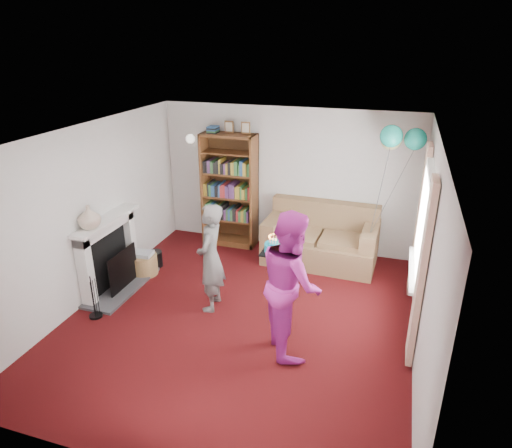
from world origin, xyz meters
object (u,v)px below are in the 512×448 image
(sofa, at_px, (321,241))
(person_striped, at_px, (211,258))
(birthday_cake, at_px, (276,248))
(bookcase, at_px, (230,191))
(person_magenta, at_px, (291,283))

(sofa, bearing_deg, person_striped, -119.78)
(birthday_cake, bearing_deg, person_striped, 166.54)
(bookcase, height_order, person_striped, bookcase)
(bookcase, height_order, sofa, bookcase)
(person_striped, relative_size, birthday_cake, 4.57)
(sofa, bearing_deg, birthday_cake, -93.65)
(person_striped, bearing_deg, birthday_cake, 69.97)
(person_striped, distance_m, person_magenta, 1.37)
(bookcase, bearing_deg, person_magenta, -56.57)
(bookcase, relative_size, sofa, 1.22)
(person_striped, height_order, person_magenta, person_magenta)
(sofa, height_order, birthday_cake, birthday_cake)
(birthday_cake, bearing_deg, bookcase, 122.19)
(bookcase, distance_m, person_striped, 2.23)
(person_striped, xyz_separation_m, person_magenta, (1.25, -0.53, 0.12))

